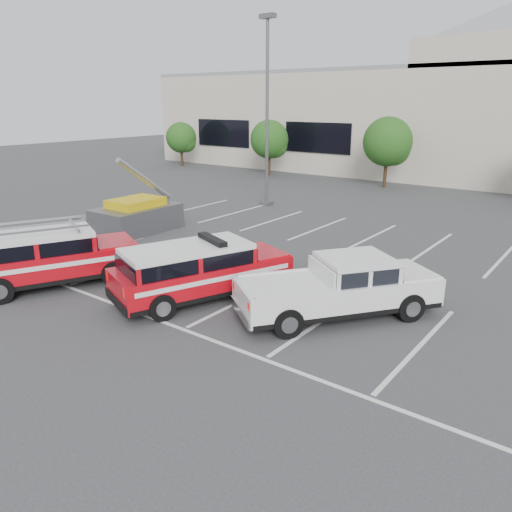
{
  "coord_description": "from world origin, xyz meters",
  "views": [
    {
      "loc": [
        8.9,
        -11.36,
        5.87
      ],
      "look_at": [
        -0.4,
        0.93,
        1.05
      ],
      "focal_mm": 35.0,
      "sensor_mm": 36.0,
      "label": 1
    }
  ],
  "objects": [
    {
      "name": "tree_mid_left",
      "position": [
        -4.91,
        22.05,
        3.04
      ],
      "size": [
        3.37,
        3.37,
        4.85
      ],
      "color": "#3F2B19",
      "rests_on": "ground"
    },
    {
      "name": "white_pickup",
      "position": [
        2.88,
        0.48,
        0.69
      ],
      "size": [
        4.89,
        5.66,
        1.72
      ],
      "rotation": [
        0.0,
        0.0,
        -0.64
      ],
      "color": "silver",
      "rests_on": "ground"
    },
    {
      "name": "ground",
      "position": [
        0.0,
        0.0,
        0.0
      ],
      "size": [
        120.0,
        120.0,
        0.0
      ],
      "primitive_type": "plane",
      "color": "#343437",
      "rests_on": "ground"
    },
    {
      "name": "tree_left",
      "position": [
        -14.91,
        22.05,
        2.77
      ],
      "size": [
        3.07,
        3.07,
        4.42
      ],
      "color": "#3F2B19",
      "rests_on": "ground"
    },
    {
      "name": "convention_building",
      "position": [
        0.18,
        31.86,
        4.72
      ],
      "size": [
        60.0,
        16.99,
        13.2
      ],
      "color": "beige",
      "rests_on": "ground"
    },
    {
      "name": "light_pole_left",
      "position": [
        -8.0,
        12.0,
        5.19
      ],
      "size": [
        0.9,
        0.6,
        10.24
      ],
      "color": "#59595E",
      "rests_on": "ground"
    },
    {
      "name": "tree_far_left",
      "position": [
        -24.91,
        22.05,
        2.5
      ],
      "size": [
        2.77,
        2.77,
        3.99
      ],
      "color": "#3F2B19",
      "rests_on": "ground"
    },
    {
      "name": "fire_chief_suv",
      "position": [
        -1.14,
        -0.93,
        0.78
      ],
      "size": [
        3.77,
        5.75,
        1.9
      ],
      "rotation": [
        0.0,
        0.0,
        -0.37
      ],
      "color": "#AF0812",
      "rests_on": "ground"
    },
    {
      "name": "ladder_suv",
      "position": [
        -5.88,
        -3.05,
        0.84
      ],
      "size": [
        4.11,
        5.7,
        2.09
      ],
      "rotation": [
        0.0,
        0.0,
        -0.43
      ],
      "color": "#AF0812",
      "rests_on": "ground"
    },
    {
      "name": "utility_rig",
      "position": [
        -9.37,
        3.31,
        0.69
      ],
      "size": [
        3.43,
        4.16,
        3.48
      ],
      "rotation": [
        0.0,
        0.0,
        0.02
      ],
      "color": "#59595E",
      "rests_on": "ground"
    },
    {
      "name": "stall_markings",
      "position": [
        0.0,
        4.5,
        0.01
      ],
      "size": [
        23.0,
        15.0,
        0.01
      ],
      "primitive_type": "cube",
      "color": "silver",
      "rests_on": "ground"
    }
  ]
}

